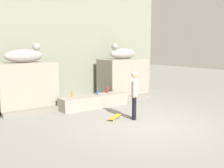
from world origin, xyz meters
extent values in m
plane|color=gray|center=(0.00, 0.00, 0.00)|extent=(40.00, 40.00, 0.00)
cube|color=gray|center=(0.00, 5.63, 3.21)|extent=(10.39, 0.60, 6.41)
cube|color=gray|center=(-2.42, 4.35, 0.93)|extent=(2.24, 1.35, 1.87)
cube|color=gray|center=(2.42, 4.35, 0.93)|extent=(2.24, 1.35, 1.87)
ellipsoid|color=#9A9490|center=(-2.42, 4.35, 2.13)|extent=(1.68, 0.87, 0.52)
sphere|color=#9A9490|center=(-1.88, 4.46, 2.49)|extent=(0.32, 0.32, 0.32)
ellipsoid|color=#9A9490|center=(2.42, 4.35, 2.13)|extent=(1.65, 0.73, 0.52)
sphere|color=#9A9490|center=(1.87, 4.29, 2.49)|extent=(0.32, 0.32, 0.32)
cube|color=gray|center=(0.00, 3.15, 0.25)|extent=(2.96, 0.72, 0.50)
cylinder|color=black|center=(0.24, 0.87, 0.41)|extent=(0.14, 0.14, 0.82)
cylinder|color=black|center=(0.11, 0.72, 0.41)|extent=(0.14, 0.14, 0.82)
cube|color=silver|center=(0.17, 0.79, 1.10)|extent=(0.39, 0.40, 0.56)
sphere|color=tan|center=(0.17, 0.79, 1.55)|extent=(0.23, 0.23, 0.23)
cylinder|color=tan|center=(0.33, 0.96, 1.09)|extent=(0.09, 0.09, 0.58)
cylinder|color=tan|center=(0.02, 0.63, 1.09)|extent=(0.09, 0.09, 0.58)
cube|color=gold|center=(-0.35, 1.22, 0.07)|extent=(0.78, 0.59, 0.02)
cylinder|color=white|center=(-0.57, 1.00, 0.03)|extent=(0.06, 0.06, 0.06)
cylinder|color=white|center=(-0.64, 1.12, 0.03)|extent=(0.06, 0.06, 0.06)
cylinder|color=white|center=(-0.06, 1.32, 0.03)|extent=(0.06, 0.06, 0.06)
cylinder|color=white|center=(-0.13, 1.44, 0.03)|extent=(0.06, 0.06, 0.06)
cylinder|color=#194C99|center=(0.15, 3.15, 0.60)|extent=(0.07, 0.07, 0.20)
cylinder|color=#194C99|center=(0.15, 3.15, 0.73)|extent=(0.03, 0.03, 0.06)
cylinder|color=yellow|center=(0.15, 3.15, 0.77)|extent=(0.04, 0.04, 0.01)
cylinder|color=red|center=(0.75, 3.30, 0.62)|extent=(0.08, 0.08, 0.24)
cylinder|color=red|center=(0.75, 3.30, 0.77)|extent=(0.03, 0.03, 0.06)
cylinder|color=yellow|center=(0.75, 3.30, 0.81)|extent=(0.04, 0.04, 0.01)
cylinder|color=orange|center=(-0.89, 3.37, 0.60)|extent=(0.07, 0.07, 0.20)
cylinder|color=orange|center=(-0.89, 3.37, 0.73)|extent=(0.03, 0.03, 0.06)
cylinder|color=yellow|center=(-0.89, 3.37, 0.77)|extent=(0.04, 0.04, 0.01)
cube|color=gray|center=(0.00, 3.65, 0.09)|extent=(7.08, 0.50, 0.17)
camera|label=1|loc=(-5.77, -6.22, 2.53)|focal=43.53mm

